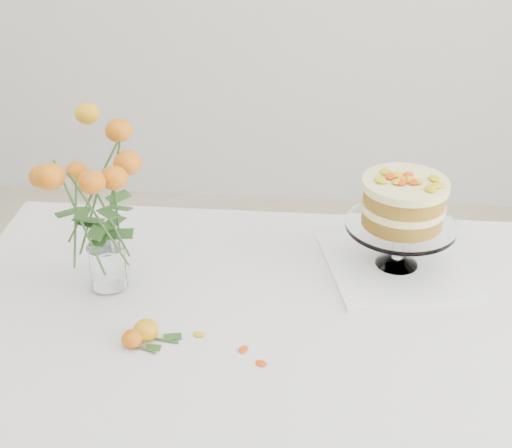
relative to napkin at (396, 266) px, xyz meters
The scene contains 9 objects.
table 0.39m from the napkin, 147.35° to the right, with size 1.43×0.93×0.76m.
napkin is the anchor object (origin of this frame).
cake_stand 0.16m from the napkin, ahead, with size 0.26×0.26×0.24m.
rose_vase 0.73m from the napkin, 168.05° to the right, with size 0.33×0.33×0.44m.
loose_rose_near 0.64m from the napkin, 149.23° to the right, with size 0.10×0.05×0.05m.
loose_rose_far 0.67m from the napkin, 148.33° to the right, with size 0.08×0.05×0.04m.
stray_petal_a 0.53m from the napkin, 145.26° to the right, with size 0.03×0.02×0.00m, color #DCBB0D.
stray_petal_b 0.48m from the napkin, 134.54° to the right, with size 0.03×0.02×0.00m, color #DCBB0D.
stray_petal_c 0.49m from the napkin, 127.86° to the right, with size 0.03×0.02×0.00m, color #DCBB0D.
Camera 1 is at (0.11, -1.28, 1.71)m, focal length 50.00 mm.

